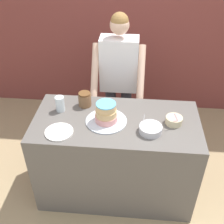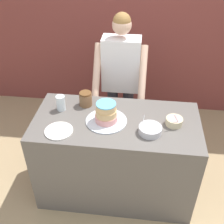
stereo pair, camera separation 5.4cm
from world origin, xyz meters
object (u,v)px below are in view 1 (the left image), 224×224
at_px(stoneware_jar, 85,99).
at_px(drinking_glass, 60,104).
at_px(cake, 106,114).
at_px(frosting_bowl_white, 151,129).
at_px(person_baker, 119,73).
at_px(ceramic_plate, 59,132).
at_px(frosting_bowl_pink, 174,120).

bearing_deg(stoneware_jar, drinking_glass, -154.60).
bearing_deg(cake, frosting_bowl_white, -15.91).
distance_m(person_baker, ceramic_plate, 1.03).
height_order(cake, ceramic_plate, cake).
height_order(frosting_bowl_pink, stoneware_jar, frosting_bowl_pink).
xyz_separation_m(person_baker, drinking_glass, (-0.48, -0.63, 0.01)).
bearing_deg(person_baker, frosting_bowl_white, -69.57).
height_order(person_baker, frosting_bowl_pink, person_baker).
relative_size(cake, frosting_bowl_white, 1.88).
xyz_separation_m(person_baker, stoneware_jar, (-0.28, -0.53, 0.00)).
height_order(drinking_glass, ceramic_plate, drinking_glass).
bearing_deg(stoneware_jar, frosting_bowl_white, -28.98).
bearing_deg(person_baker, frosting_bowl_pink, -54.53).
bearing_deg(ceramic_plate, stoneware_jar, 69.94).
xyz_separation_m(drinking_glass, stoneware_jar, (0.21, 0.10, -0.00)).
relative_size(ceramic_plate, stoneware_jar, 1.73).
bearing_deg(drinking_glass, cake, -16.25).
relative_size(person_baker, cake, 4.46).
bearing_deg(cake, frosting_bowl_pink, 2.38).
relative_size(frosting_bowl_pink, drinking_glass, 1.05).
height_order(person_baker, ceramic_plate, person_baker).
distance_m(person_baker, stoneware_jar, 0.60).
height_order(person_baker, frosting_bowl_white, person_baker).
xyz_separation_m(frosting_bowl_white, drinking_glass, (-0.80, 0.23, 0.04)).
bearing_deg(stoneware_jar, ceramic_plate, -110.06).
bearing_deg(stoneware_jar, person_baker, 62.62).
xyz_separation_m(frosting_bowl_white, ceramic_plate, (-0.74, -0.07, -0.03)).
bearing_deg(ceramic_plate, person_baker, 65.68).
bearing_deg(drinking_glass, frosting_bowl_white, -16.09).
bearing_deg(frosting_bowl_white, drinking_glass, 163.91).
distance_m(frosting_bowl_white, ceramic_plate, 0.75).
height_order(frosting_bowl_pink, drinking_glass, frosting_bowl_pink).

